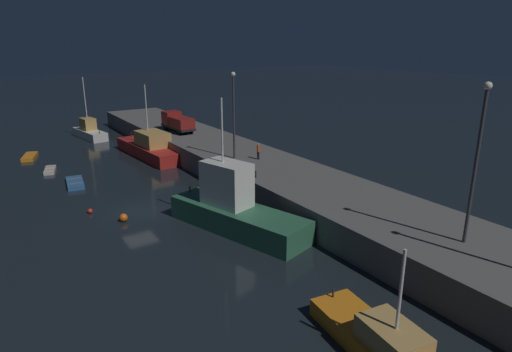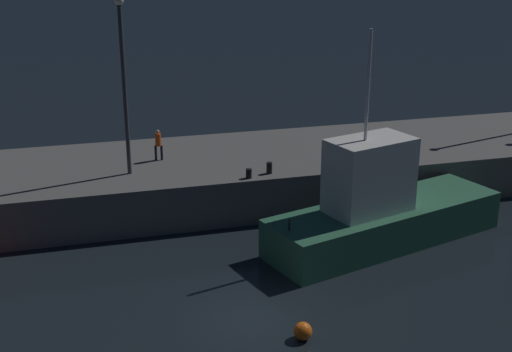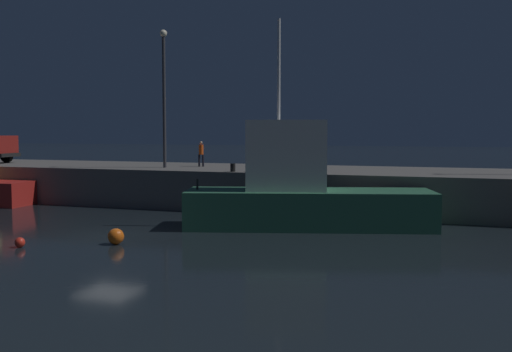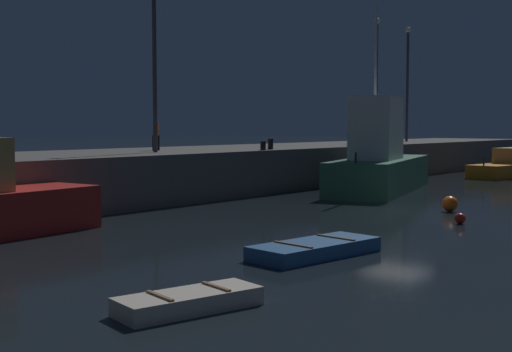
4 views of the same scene
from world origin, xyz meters
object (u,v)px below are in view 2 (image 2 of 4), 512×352
object	(u,v)px
mooring_buoy_mid	(303,331)
dockworker	(158,143)
lamp_post_west	(124,73)
fishing_boat_blue	(381,210)
bollard_central	(269,168)
bollard_west	(249,173)

from	to	relation	value
mooring_buoy_mid	dockworker	size ratio (longest dim) A/B	0.40
lamp_post_west	dockworker	world-z (taller)	lamp_post_west
fishing_boat_blue	dockworker	world-z (taller)	fishing_boat_blue
mooring_buoy_mid	lamp_post_west	bearing A→B (deg)	109.66
fishing_boat_blue	dockworker	bearing A→B (deg)	138.21
lamp_post_west	bollard_central	distance (m)	8.09
mooring_buoy_mid	dockworker	distance (m)	14.80
bollard_west	mooring_buoy_mid	bearing A→B (deg)	-94.72
mooring_buoy_mid	bollard_central	world-z (taller)	bollard_central
mooring_buoy_mid	bollard_west	xyz separation A→B (m)	(0.85, 10.35, 2.15)
bollard_central	fishing_boat_blue	bearing A→B (deg)	-47.69
mooring_buoy_mid	bollard_central	distance (m)	11.15
fishing_boat_blue	dockworker	distance (m)	11.74
lamp_post_west	bollard_west	size ratio (longest dim) A/B	18.28
fishing_boat_blue	bollard_west	xyz separation A→B (m)	(-4.99, 3.86, 0.90)
fishing_boat_blue	mooring_buoy_mid	world-z (taller)	fishing_boat_blue
lamp_post_west	bollard_central	world-z (taller)	lamp_post_west
dockworker	bollard_west	xyz separation A→B (m)	(3.69, -3.90, -0.67)
lamp_post_west	bollard_west	world-z (taller)	lamp_post_west
lamp_post_west	fishing_boat_blue	bearing A→B (deg)	-30.29
fishing_boat_blue	mooring_buoy_mid	size ratio (longest dim) A/B	18.37
bollard_central	bollard_west	bearing A→B (deg)	-160.65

